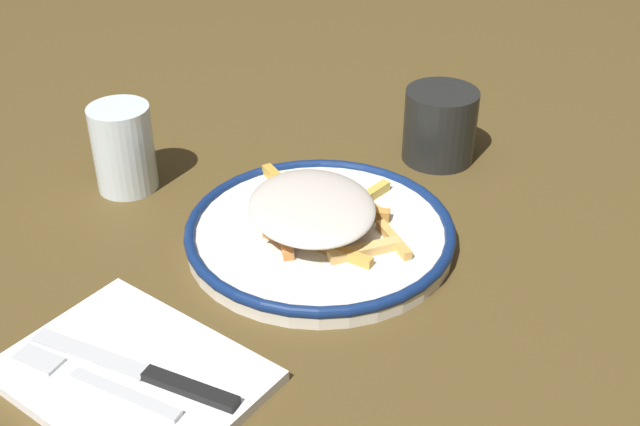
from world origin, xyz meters
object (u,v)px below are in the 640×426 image
(fries_heap, at_px, (316,210))
(coffee_mug, at_px, (440,125))
(napkin, at_px, (133,375))
(water_glass, at_px, (123,148))
(knife, at_px, (150,374))
(plate, at_px, (320,232))
(fork, at_px, (96,383))

(fries_heap, bearing_deg, coffee_mug, -5.69)
(napkin, xyz_separation_m, coffee_mug, (0.51, -0.04, 0.04))
(napkin, distance_m, water_glass, 0.34)
(knife, bearing_deg, fries_heap, 1.40)
(water_glass, distance_m, coffee_mug, 0.39)
(napkin, bearing_deg, plate, -3.81)
(plate, distance_m, fork, 0.30)
(fork, xyz_separation_m, knife, (0.03, -0.03, 0.00))
(plate, relative_size, fork, 1.66)
(knife, height_order, water_glass, water_glass)
(plate, bearing_deg, fork, 174.23)
(napkin, relative_size, knife, 1.05)
(napkin, bearing_deg, water_glass, 46.17)
(fries_heap, bearing_deg, napkin, 177.34)
(napkin, distance_m, knife, 0.02)
(fries_heap, bearing_deg, fork, 175.25)
(napkin, bearing_deg, knife, -80.91)
(plate, bearing_deg, knife, -179.78)
(napkin, bearing_deg, fries_heap, -2.66)
(napkin, height_order, coffee_mug, coffee_mug)
(napkin, bearing_deg, coffee_mug, -4.12)
(fries_heap, relative_size, coffee_mug, 1.94)
(coffee_mug, bearing_deg, fork, 174.82)
(napkin, xyz_separation_m, fork, (-0.03, 0.01, 0.01))
(fries_heap, relative_size, napkin, 1.06)
(fork, distance_m, water_glass, 0.35)
(plate, distance_m, napkin, 0.27)
(knife, xyz_separation_m, coffee_mug, (0.51, -0.02, 0.03))
(napkin, height_order, knife, knife)
(knife, distance_m, water_glass, 0.35)
(coffee_mug, bearing_deg, napkin, 175.88)
(knife, relative_size, water_glass, 1.98)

